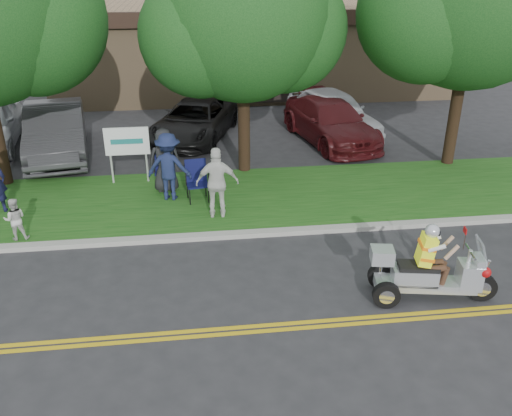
{
  "coord_description": "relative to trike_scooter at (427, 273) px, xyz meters",
  "views": [
    {
      "loc": [
        -1.09,
        -8.38,
        6.22
      ],
      "look_at": [
        0.21,
        2.0,
        1.24
      ],
      "focal_mm": 38.0,
      "sensor_mm": 36.0,
      "label": 1
    }
  ],
  "objects": [
    {
      "name": "spectator_adult_right",
      "position": [
        -3.82,
        3.98,
        0.44
      ],
      "size": [
        1.09,
        0.5,
        1.82
      ],
      "primitive_type": "imported",
      "rotation": [
        0.0,
        0.0,
        3.09
      ],
      "color": "silver",
      "rests_on": "grass_verge"
    },
    {
      "name": "parked_car_mid",
      "position": [
        -4.26,
        10.66,
        0.11
      ],
      "size": [
        3.67,
        5.34,
        1.36
      ],
      "primitive_type": "imported",
      "rotation": [
        0.0,
        0.0,
        -0.32
      ],
      "color": "black",
      "rests_on": "ground"
    },
    {
      "name": "parked_car_right",
      "position": [
        0.54,
        9.8,
        0.16
      ],
      "size": [
        3.07,
        5.39,
        1.47
      ],
      "primitive_type": "imported",
      "rotation": [
        0.0,
        0.0,
        0.21
      ],
      "color": "#461013",
      "rests_on": "ground"
    },
    {
      "name": "lawn_chair_b",
      "position": [
        -5.2,
        6.21,
        0.11
      ],
      "size": [
        0.54,
        0.56,
        1.02
      ],
      "rotation": [
        0.0,
        0.0,
        -0.01
      ],
      "color": "black",
      "rests_on": "grass_verge"
    },
    {
      "name": "business_sign",
      "position": [
        -6.22,
        6.54,
        0.69
      ],
      "size": [
        1.25,
        0.06,
        1.75
      ],
      "color": "silver",
      "rests_on": "ground"
    },
    {
      "name": "spectator_chair_a",
      "position": [
        -5.04,
        5.22,
        0.45
      ],
      "size": [
        1.32,
        0.96,
        1.84
      ],
      "primitive_type": "imported",
      "rotation": [
        0.0,
        0.0,
        2.89
      ],
      "color": "#1A2348",
      "rests_on": "grass_verge"
    },
    {
      "name": "centerline_far",
      "position": [
        -3.32,
        -0.48,
        -0.57
      ],
      "size": [
        60.0,
        0.1,
        0.01
      ],
      "primitive_type": "cube",
      "color": "gold",
      "rests_on": "ground"
    },
    {
      "name": "child_right",
      "position": [
        -8.55,
        3.34,
        0.05
      ],
      "size": [
        0.55,
        0.46,
        1.03
      ],
      "primitive_type": "imported",
      "rotation": [
        0.0,
        0.0,
        3.3
      ],
      "color": "silver",
      "rests_on": "grass_verge"
    },
    {
      "name": "centerline_near",
      "position": [
        -3.32,
        -0.64,
        -0.57
      ],
      "size": [
        60.0,
        0.1,
        0.01
      ],
      "primitive_type": "cube",
      "color": "gold",
      "rests_on": "ground"
    },
    {
      "name": "grass_verge",
      "position": [
        -3.32,
        5.14,
        -0.52
      ],
      "size": [
        60.0,
        4.0,
        0.1
      ],
      "primitive_type": "cube",
      "color": "#174913",
      "rests_on": "ground"
    },
    {
      "name": "parked_car_far_right",
      "position": [
        0.84,
        10.64,
        0.25
      ],
      "size": [
        3.12,
        5.16,
        1.64
      ],
      "primitive_type": "imported",
      "rotation": [
        0.0,
        0.0,
        0.26
      ],
      "color": "silver",
      "rests_on": "ground"
    },
    {
      "name": "tree_mid",
      "position": [
        -2.77,
        7.17,
        3.86
      ],
      "size": [
        5.88,
        4.8,
        7.05
      ],
      "color": "#332114",
      "rests_on": "ground"
    },
    {
      "name": "trike_scooter",
      "position": [
        0.0,
        0.0,
        0.0
      ],
      "size": [
        2.5,
        1.02,
        1.64
      ],
      "rotation": [
        0.0,
        0.0,
        -0.18
      ],
      "color": "black",
      "rests_on": "ground"
    },
    {
      "name": "curb",
      "position": [
        -3.32,
        2.99,
        -0.51
      ],
      "size": [
        60.0,
        0.25,
        0.12
      ],
      "primitive_type": "cube",
      "color": "#A8A89E",
      "rests_on": "ground"
    },
    {
      "name": "lawn_chair_a",
      "position": [
        -4.32,
        5.12,
        0.15
      ],
      "size": [
        0.64,
        0.66,
        1.09
      ],
      "rotation": [
        0.0,
        0.0,
        0.12
      ],
      "color": "black",
      "rests_on": "grass_verge"
    },
    {
      "name": "spectator_chair_b",
      "position": [
        -5.16,
        5.8,
        0.43
      ],
      "size": [
        0.91,
        0.62,
        1.79
      ],
      "primitive_type": "imported",
      "rotation": [
        0.0,
        0.0,
        3.2
      ],
      "color": "black",
      "rests_on": "grass_verge"
    },
    {
      "name": "commercial_building",
      "position": [
        -1.32,
        18.92,
        1.44
      ],
      "size": [
        18.0,
        8.2,
        4.0
      ],
      "color": "#9E7F5B",
      "rests_on": "ground"
    },
    {
      "name": "parked_car_left",
      "position": [
        -8.82,
        9.42,
        0.28
      ],
      "size": [
        2.68,
        5.43,
        1.71
      ],
      "primitive_type": "imported",
      "rotation": [
        0.0,
        0.0,
        0.17
      ],
      "color": "#333335",
      "rests_on": "ground"
    },
    {
      "name": "ground",
      "position": [
        -3.32,
        -0.06,
        -0.57
      ],
      "size": [
        120.0,
        120.0,
        0.0
      ],
      "primitive_type": "plane",
      "color": "#28282B",
      "rests_on": "ground"
    }
  ]
}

